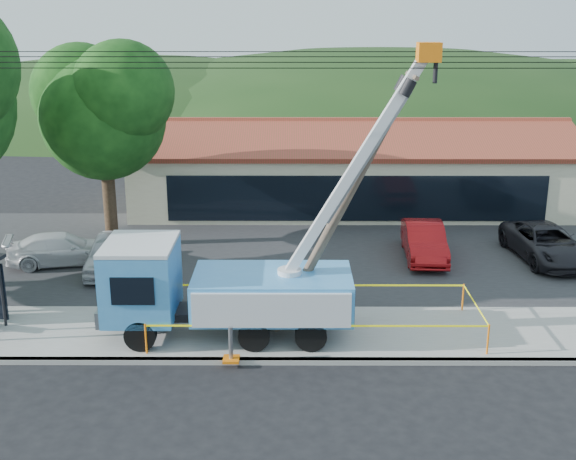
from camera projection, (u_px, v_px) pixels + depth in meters
The scene contains 15 objects.
ground at pixel (259, 400), 19.39m from camera, with size 120.00×120.00×0.00m, color black.
curb at pixel (262, 361), 21.38m from camera, with size 60.00×0.25×0.15m, color gray.
sidewalk at pixel (264, 333), 23.19m from camera, with size 60.00×4.00×0.15m, color gray.
parking_lot at pixel (271, 253), 30.84m from camera, with size 60.00×12.00×0.10m, color #28282B.
strip_mall at pixel (351, 171), 37.91m from camera, with size 22.50×8.53×4.67m.
tree_lot at pixel (102, 105), 30.00m from camera, with size 6.30×5.60×8.94m.
hill_west at pixel (132, 113), 71.98m from camera, with size 78.40×56.00×28.00m, color #173413.
hill_center at pixel (382, 113), 71.90m from camera, with size 89.60×64.00×32.00m, color #173413.
utility_truck at pixel (221, 286), 22.49m from camera, with size 10.04×4.13×9.02m.
leaning_pole at pixel (354, 184), 21.87m from camera, with size 4.61×1.74×8.90m.
caution_tape at pixel (315, 310), 23.04m from camera, with size 10.29×3.33×0.96m.
car_silver at pixel (111, 272), 28.77m from camera, with size 1.68×4.19×1.43m, color silver.
car_red at pixel (423, 260), 30.15m from camera, with size 1.55×4.45×1.47m, color #A21012.
car_white at pixel (63, 266), 29.47m from camera, with size 1.76×4.33×1.26m, color silver.
car_dark at pixel (544, 262), 29.95m from camera, with size 2.35×5.11×1.42m, color black.
Camera 1 is at (0.84, -17.17, 10.12)m, focal length 45.00 mm.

